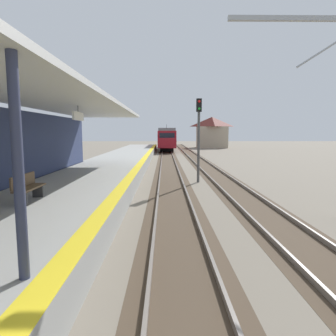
{
  "coord_description": "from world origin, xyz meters",
  "views": [
    {
      "loc": [
        1.49,
        -0.49,
        3.12
      ],
      "look_at": [
        1.6,
        8.07,
        2.1
      ],
      "focal_mm": 31.82,
      "sensor_mm": 36.0,
      "label": 1
    }
  ],
  "objects_px": {
    "platform_bench": "(27,187)",
    "distant_trackside_house": "(212,132)",
    "approaching_train": "(167,138)",
    "rail_signal_post": "(199,131)"
  },
  "relations": [
    {
      "from": "approaching_train",
      "to": "distant_trackside_house",
      "type": "bearing_deg",
      "value": 40.5
    },
    {
      "from": "rail_signal_post",
      "to": "distant_trackside_house",
      "type": "distance_m",
      "value": 44.62
    },
    {
      "from": "rail_signal_post",
      "to": "distant_trackside_house",
      "type": "relative_size",
      "value": 0.79
    },
    {
      "from": "rail_signal_post",
      "to": "platform_bench",
      "type": "height_order",
      "value": "rail_signal_post"
    },
    {
      "from": "approaching_train",
      "to": "platform_bench",
      "type": "relative_size",
      "value": 12.25
    },
    {
      "from": "approaching_train",
      "to": "rail_signal_post",
      "type": "bearing_deg",
      "value": -87.24
    },
    {
      "from": "approaching_train",
      "to": "platform_bench",
      "type": "bearing_deg",
      "value": -96.19
    },
    {
      "from": "approaching_train",
      "to": "distant_trackside_house",
      "type": "height_order",
      "value": "distant_trackside_house"
    },
    {
      "from": "approaching_train",
      "to": "platform_bench",
      "type": "xyz_separation_m",
      "value": [
        -4.86,
        -44.83,
        -0.8
      ]
    },
    {
      "from": "platform_bench",
      "to": "distant_trackside_house",
      "type": "relative_size",
      "value": 0.24
    }
  ]
}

